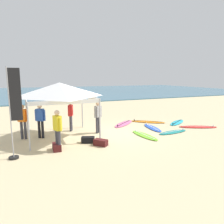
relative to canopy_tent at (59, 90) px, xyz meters
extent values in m
plane|color=beige|center=(2.55, -0.38, -2.39)|extent=(80.00, 80.00, 0.00)
cube|color=#386B84|center=(2.55, 31.24, -2.34)|extent=(80.00, 36.00, 0.10)
cylinder|color=#B7B7BC|center=(-1.54, -1.54, -1.36)|extent=(0.07, 0.07, 2.05)
cylinder|color=#B7B7BC|center=(1.54, -1.54, -1.36)|extent=(0.07, 0.07, 2.05)
cylinder|color=#B7B7BC|center=(-1.54, 1.54, -1.36)|extent=(0.07, 0.07, 2.05)
cylinder|color=#B7B7BC|center=(1.54, 1.54, -1.36)|extent=(0.07, 0.07, 2.05)
cube|color=white|center=(0.00, -1.54, -0.43)|extent=(3.08, 0.03, 0.18)
cube|color=white|center=(0.00, 1.54, -0.43)|extent=(3.08, 0.03, 0.18)
cube|color=white|center=(-1.54, 0.00, -0.43)|extent=(0.03, 3.08, 0.18)
cube|color=white|center=(1.54, 0.00, -0.43)|extent=(0.03, 3.08, 0.18)
pyramid|color=white|center=(0.00, 0.00, 0.01)|extent=(3.20, 3.20, 0.70)
ellipsoid|color=blue|center=(5.28, -0.34, -2.35)|extent=(0.82, 2.05, 0.07)
cube|color=white|center=(5.28, -0.34, -2.32)|extent=(0.29, 1.68, 0.01)
cone|color=white|center=(5.40, 0.47, -2.26)|extent=(0.09, 0.09, 0.12)
ellipsoid|color=#23B2CC|center=(7.62, 0.25, -2.35)|extent=(2.07, 1.60, 0.07)
cube|color=black|center=(7.62, 0.25, -2.32)|extent=(1.53, 0.99, 0.01)
cone|color=black|center=(6.89, -0.21, -2.26)|extent=(0.09, 0.09, 0.12)
ellipsoid|color=orange|center=(5.96, 1.19, -2.35)|extent=(2.14, 1.91, 0.07)
cube|color=black|center=(5.96, 1.19, -2.32)|extent=(1.52, 1.26, 0.01)
cone|color=black|center=(5.24, 1.78, -2.26)|extent=(0.09, 0.09, 0.12)
ellipsoid|color=red|center=(7.95, -1.22, -2.35)|extent=(2.29, 1.50, 0.07)
cube|color=white|center=(7.95, -1.22, -2.32)|extent=(1.74, 0.85, 0.01)
cone|color=white|center=(8.79, -1.61, -2.26)|extent=(0.09, 0.09, 0.12)
ellipsoid|color=#7AD12D|center=(3.99, -1.53, -2.35)|extent=(0.69, 2.08, 0.07)
cube|color=white|center=(3.99, -1.53, -2.32)|extent=(0.16, 1.74, 0.01)
cone|color=white|center=(3.93, -0.69, -2.26)|extent=(0.09, 0.09, 0.12)
ellipsoid|color=pink|center=(4.20, 1.32, -2.35)|extent=(2.17, 1.96, 0.07)
cube|color=black|center=(4.20, 1.32, -2.32)|extent=(1.53, 1.29, 0.01)
cone|color=black|center=(3.48, 0.71, -2.26)|extent=(0.09, 0.09, 0.12)
ellipsoid|color=#19847F|center=(5.78, -1.58, -2.35)|extent=(1.98, 0.74, 0.07)
cube|color=white|center=(5.78, -1.58, -2.32)|extent=(1.64, 0.23, 0.01)
cone|color=white|center=(6.57, -1.49, -2.26)|extent=(0.09, 0.09, 0.12)
cylinder|color=black|center=(-1.03, 0.27, -1.95)|extent=(0.13, 0.13, 0.88)
cylinder|color=black|center=(-0.87, 0.17, -1.95)|extent=(0.13, 0.13, 0.88)
cube|color=#2851B2|center=(-0.95, 0.22, -1.21)|extent=(0.42, 0.38, 0.60)
sphere|color=beige|center=(-0.95, 0.22, -0.78)|extent=(0.21, 0.21, 0.21)
cylinder|color=#2851B2|center=(-1.14, 0.34, -1.23)|extent=(0.09, 0.09, 0.54)
cylinder|color=#2851B2|center=(-0.76, 0.09, -1.23)|extent=(0.09, 0.09, 0.54)
cylinder|color=#383842|center=(-0.43, -2.06, -1.95)|extent=(0.13, 0.13, 0.88)
cylinder|color=#383842|center=(-0.49, -1.89, -1.95)|extent=(0.13, 0.13, 0.88)
cube|color=yellow|center=(-0.46, -1.97, -1.21)|extent=(0.33, 0.41, 0.60)
sphere|color=beige|center=(-0.46, -1.97, -0.78)|extent=(0.21, 0.21, 0.21)
cylinder|color=yellow|center=(-0.38, -2.19, -1.23)|extent=(0.09, 0.09, 0.54)
cylinder|color=yellow|center=(-0.54, -1.76, -1.23)|extent=(0.09, 0.09, 0.54)
cylinder|color=#383842|center=(0.76, 1.07, -1.95)|extent=(0.13, 0.13, 0.88)
cylinder|color=#383842|center=(0.68, 0.91, -1.95)|extent=(0.13, 0.13, 0.88)
cube|color=red|center=(0.72, 0.99, -1.21)|extent=(0.35, 0.42, 0.60)
sphere|color=#9E7051|center=(0.72, 0.99, -0.78)|extent=(0.21, 0.21, 0.21)
cylinder|color=red|center=(0.81, 1.20, -1.23)|extent=(0.09, 0.09, 0.54)
cylinder|color=red|center=(0.63, 0.78, -1.23)|extent=(0.09, 0.09, 0.54)
cylinder|color=#383842|center=(-1.83, 0.42, -1.95)|extent=(0.13, 0.13, 0.88)
cylinder|color=#383842|center=(-1.67, 0.34, -1.95)|extent=(0.13, 0.13, 0.88)
cube|color=orange|center=(-1.75, 0.38, -1.21)|extent=(0.42, 0.36, 0.60)
sphere|color=#9E7051|center=(-1.75, 0.38, -0.78)|extent=(0.21, 0.21, 0.21)
cylinder|color=orange|center=(-1.95, 0.48, -1.23)|extent=(0.09, 0.09, 0.54)
cylinder|color=orange|center=(-1.54, 0.28, -1.23)|extent=(0.09, 0.09, 0.54)
cylinder|color=#383842|center=(2.06, 0.04, -1.95)|extent=(0.13, 0.13, 0.88)
cylinder|color=#383842|center=(1.91, -0.05, -1.95)|extent=(0.13, 0.13, 0.88)
cube|color=gray|center=(1.99, 0.00, -1.21)|extent=(0.42, 0.37, 0.60)
sphere|color=tan|center=(1.99, 0.00, -0.78)|extent=(0.21, 0.21, 0.21)
cylinder|color=gray|center=(2.18, 0.11, -1.23)|extent=(0.09, 0.09, 0.54)
cylinder|color=gray|center=(1.79, -0.12, -1.23)|extent=(0.09, 0.09, 0.54)
cylinder|color=#99999E|center=(-2.14, -2.16, -0.69)|extent=(0.04, 0.04, 3.40)
cube|color=black|center=(-1.92, -2.16, 0.01)|extent=(0.40, 0.02, 1.90)
cylinder|color=black|center=(-2.14, -2.16, -2.35)|extent=(0.36, 0.36, 0.08)
cube|color=#4C1919|center=(1.38, -2.05, -2.25)|extent=(0.63, 0.66, 0.28)
cube|color=#4C1919|center=(-0.51, -1.88, -2.25)|extent=(0.34, 0.61, 0.28)
cube|color=black|center=(0.98, -1.43, -2.25)|extent=(0.68, 0.53, 0.28)
camera|label=1|loc=(-1.69, -10.44, 0.67)|focal=33.46mm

